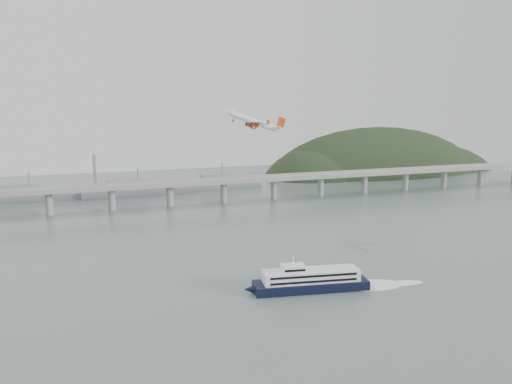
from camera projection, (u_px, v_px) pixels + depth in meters
name	position (u px, v px, depth m)	size (l,w,h in m)	color
ground	(290.00, 274.00, 271.35)	(900.00, 900.00, 0.00)	slate
bridge	(201.00, 185.00, 453.18)	(800.00, 22.00, 23.90)	gray
headland	(385.00, 185.00, 676.62)	(365.00, 155.00, 156.00)	black
distant_fleet	(23.00, 196.00, 464.48)	(453.00, 60.90, 40.00)	slate
ferry	(311.00, 280.00, 247.91)	(94.13, 27.33, 17.82)	black
airliner	(255.00, 122.00, 322.06)	(41.89, 37.81, 16.63)	white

